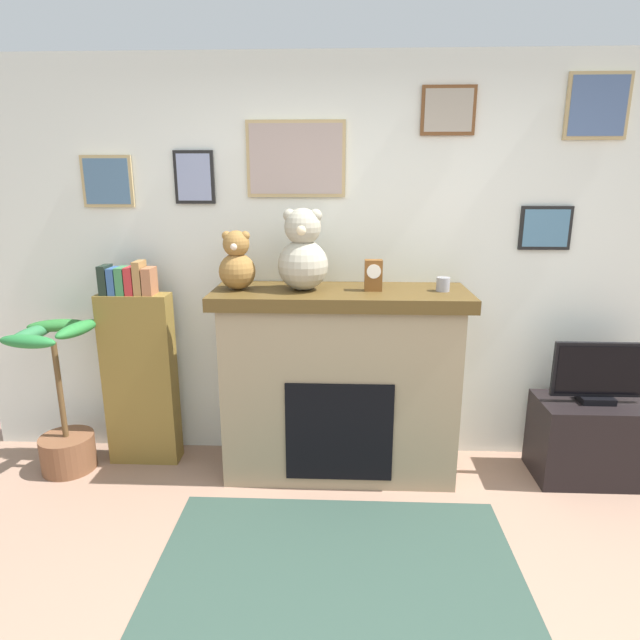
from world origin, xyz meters
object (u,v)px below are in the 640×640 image
Objects in this scene: potted_plant at (63,418)px; teddy_bear_brown at (237,263)px; bookshelf at (140,372)px; teddy_bear_grey at (303,254)px; fireplace at (340,382)px; television at (599,374)px; mantel_clock at (373,275)px; tv_stand at (589,440)px; candle_jar at (443,284)px.

teddy_bear_brown is (1.16, 0.07, 1.00)m from potted_plant.
bookshelf is 1.35m from teddy_bear_grey.
fireplace is at bearing 2.82° from potted_plant.
television is 1.52m from mantel_clock.
fireplace is at bearing 178.68° from tv_stand.
teddy_bear_grey reaches higher than potted_plant.
bookshelf is 7.35× the size of mantel_clock.
teddy_bear_grey reaches higher than mantel_clock.
bookshelf is 2.43× the size of television.
teddy_bear_grey reaches higher than fireplace.
fireplace is 3.18× the size of teddy_bear_grey.
bookshelf is at bearing 178.00° from television.
teddy_bear_brown is (-1.24, -0.00, 0.12)m from candle_jar.
teddy_bear_grey is at bearing -175.39° from fireplace.
television is (2.90, -0.10, 0.07)m from bookshelf.
fireplace reaches higher than tv_stand.
candle_jar is 0.23× the size of teddy_bear_brown.
fireplace is 0.98m from teddy_bear_brown.
fireplace is 1.80m from potted_plant.
bookshelf is (-1.31, 0.06, 0.02)m from fireplace.
potted_plant is 2.09× the size of teddy_bear_grey.
teddy_bear_grey is (-0.84, -0.00, 0.18)m from candle_jar.
candle_jar is (-0.98, 0.02, 0.99)m from tv_stand.
teddy_bear_grey is at bearing 179.43° from tv_stand.
television is at bearing -1.18° from candle_jar.
bookshelf is 2.02m from candle_jar.
candle_jar is at bearing 0.04° from teddy_bear_grey.
bookshelf reaches higher than candle_jar.
fireplace is 1.52× the size of potted_plant.
bookshelf is at bearing 177.23° from fireplace.
bookshelf is 1.65m from mantel_clock.
bookshelf reaches higher than fireplace.
bookshelf is 2.90m from television.
tv_stand is at bearing -0.47° from teddy_bear_brown.
teddy_bear_grey is (-0.23, -0.02, 0.82)m from fireplace.
potted_plant is (-0.47, -0.15, -0.26)m from bookshelf.
television is 1.95m from teddy_bear_grey.
tv_stand is 2.47m from teddy_bear_brown.
television is 3.03× the size of mantel_clock.
television is (1.59, -0.04, 0.09)m from fireplace.
teddy_bear_brown is at bearing -179.98° from candle_jar.
potted_plant is at bearing -178.32° from candle_jar.
fireplace is 0.72m from mantel_clock.
mantel_clock is 0.38× the size of teddy_bear_grey.
potted_plant is at bearing -177.18° from fireplace.
mantel_clock reaches higher than potted_plant.
bookshelf is 2.80× the size of teddy_bear_grey.
potted_plant is 2.19m from mantel_clock.
teddy_bear_grey reaches higher than teddy_bear_brown.
teddy_bear_brown is (-0.62, -0.02, 0.76)m from fireplace.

